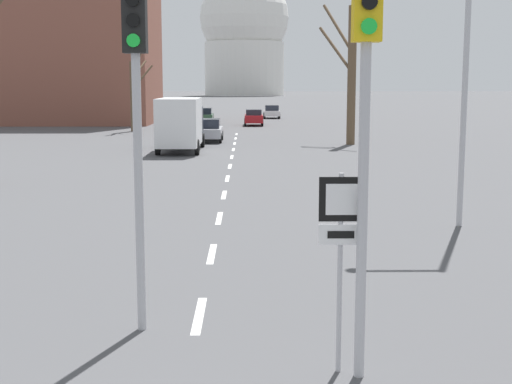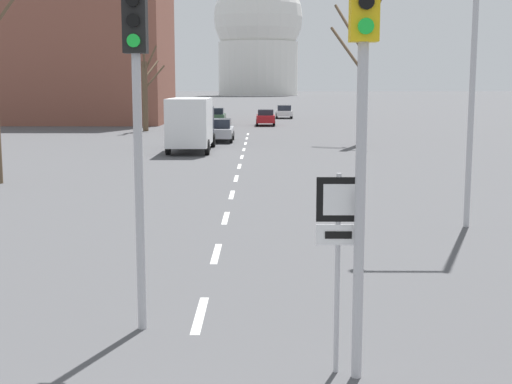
% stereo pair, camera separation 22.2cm
% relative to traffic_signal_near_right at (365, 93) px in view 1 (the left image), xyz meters
% --- Properties ---
extents(lane_stripe_1, '(0.16, 2.00, 0.01)m').
position_rel_traffic_signal_near_right_xyz_m(lane_stripe_1, '(-2.35, 2.61, -3.83)').
color(lane_stripe_1, silver).
rests_on(lane_stripe_1, ground_plane).
extents(lane_stripe_2, '(0.16, 2.00, 0.01)m').
position_rel_traffic_signal_near_right_xyz_m(lane_stripe_2, '(-2.35, 7.11, -3.83)').
color(lane_stripe_2, silver).
rests_on(lane_stripe_2, ground_plane).
extents(lane_stripe_3, '(0.16, 2.00, 0.01)m').
position_rel_traffic_signal_near_right_xyz_m(lane_stripe_3, '(-2.35, 11.61, -3.83)').
color(lane_stripe_3, silver).
rests_on(lane_stripe_3, ground_plane).
extents(lane_stripe_4, '(0.16, 2.00, 0.01)m').
position_rel_traffic_signal_near_right_xyz_m(lane_stripe_4, '(-2.35, 16.11, -3.83)').
color(lane_stripe_4, silver).
rests_on(lane_stripe_4, ground_plane).
extents(lane_stripe_5, '(0.16, 2.00, 0.01)m').
position_rel_traffic_signal_near_right_xyz_m(lane_stripe_5, '(-2.35, 20.61, -3.83)').
color(lane_stripe_5, silver).
rests_on(lane_stripe_5, ground_plane).
extents(lane_stripe_6, '(0.16, 2.00, 0.01)m').
position_rel_traffic_signal_near_right_xyz_m(lane_stripe_6, '(-2.35, 25.11, -3.83)').
color(lane_stripe_6, silver).
rests_on(lane_stripe_6, ground_plane).
extents(lane_stripe_7, '(0.16, 2.00, 0.01)m').
position_rel_traffic_signal_near_right_xyz_m(lane_stripe_7, '(-2.35, 29.61, -3.83)').
color(lane_stripe_7, silver).
rests_on(lane_stripe_7, ground_plane).
extents(lane_stripe_8, '(0.16, 2.00, 0.01)m').
position_rel_traffic_signal_near_right_xyz_m(lane_stripe_8, '(-2.35, 34.11, -3.83)').
color(lane_stripe_8, silver).
rests_on(lane_stripe_8, ground_plane).
extents(lane_stripe_9, '(0.16, 2.00, 0.01)m').
position_rel_traffic_signal_near_right_xyz_m(lane_stripe_9, '(-2.35, 38.61, -3.83)').
color(lane_stripe_9, silver).
rests_on(lane_stripe_9, ground_plane).
extents(lane_stripe_10, '(0.16, 2.00, 0.01)m').
position_rel_traffic_signal_near_right_xyz_m(lane_stripe_10, '(-2.35, 43.11, -3.83)').
color(lane_stripe_10, silver).
rests_on(lane_stripe_10, ground_plane).
extents(lane_stripe_11, '(0.16, 2.00, 0.01)m').
position_rel_traffic_signal_near_right_xyz_m(lane_stripe_11, '(-2.35, 47.61, -3.83)').
color(lane_stripe_11, silver).
rests_on(lane_stripe_11, ground_plane).
extents(traffic_signal_near_right, '(0.36, 0.34, 5.53)m').
position_rel_traffic_signal_near_right_xyz_m(traffic_signal_near_right, '(0.00, 0.00, 0.00)').
color(traffic_signal_near_right, '#B2B2B7').
rests_on(traffic_signal_near_right, ground_plane).
extents(traffic_signal_centre_tall, '(0.36, 0.34, 5.47)m').
position_rel_traffic_signal_near_right_xyz_m(traffic_signal_centre_tall, '(-3.23, 1.92, -0.04)').
color(traffic_signal_centre_tall, '#B2B2B7').
rests_on(traffic_signal_centre_tall, ground_plane).
extents(route_sign_post, '(0.60, 0.08, 2.77)m').
position_rel_traffic_signal_near_right_xyz_m(route_sign_post, '(-0.26, 0.16, -1.94)').
color(route_sign_post, '#B2B2B7').
rests_on(route_sign_post, ground_plane).
extents(street_lamp_right, '(2.16, 0.36, 9.44)m').
position_rel_traffic_signal_near_right_xyz_m(street_lamp_right, '(4.09, 10.37, 1.86)').
color(street_lamp_right, '#B2B2B7').
rests_on(street_lamp_right, ground_plane).
extents(sedan_near_left, '(1.90, 4.41, 1.52)m').
position_rel_traffic_signal_near_right_xyz_m(sedan_near_left, '(1.39, 74.49, -3.06)').
color(sedan_near_left, silver).
rests_on(sedan_near_left, ground_plane).
extents(sedan_near_right, '(1.93, 4.12, 1.45)m').
position_rel_traffic_signal_near_right_xyz_m(sedan_near_right, '(-5.97, 47.14, -3.08)').
color(sedan_near_right, black).
rests_on(sedan_near_right, ground_plane).
extents(sedan_mid_centre, '(1.97, 4.56, 1.58)m').
position_rel_traffic_signal_near_right_xyz_m(sedan_mid_centre, '(-4.20, 40.22, -3.03)').
color(sedan_mid_centre, '#B7B7BC').
rests_on(sedan_mid_centre, ground_plane).
extents(sedan_far_left, '(1.68, 3.96, 1.67)m').
position_rel_traffic_signal_near_right_xyz_m(sedan_far_left, '(-5.63, 60.50, -2.99)').
color(sedan_far_left, '#2D4C33').
rests_on(sedan_far_left, ground_plane).
extents(sedan_far_right, '(1.81, 4.36, 1.54)m').
position_rel_traffic_signal_near_right_xyz_m(sedan_far_right, '(-0.87, 59.60, -3.04)').
color(sedan_far_right, maroon).
rests_on(sedan_far_right, ground_plane).
extents(delivery_truck, '(2.44, 7.20, 3.14)m').
position_rel_traffic_signal_near_right_xyz_m(delivery_truck, '(-5.43, 32.95, -2.13)').
color(delivery_truck, '#333842').
rests_on(delivery_truck, ground_plane).
extents(bare_tree_right_near, '(3.62, 3.02, 10.32)m').
position_rel_traffic_signal_near_right_xyz_m(bare_tree_right_near, '(5.27, 37.89, 1.15)').
color(bare_tree_right_near, brown).
rests_on(bare_tree_right_near, ground_plane).
extents(bare_tree_left_far, '(1.82, 3.85, 8.04)m').
position_rel_traffic_signal_near_right_xyz_m(bare_tree_left_far, '(-11.02, 51.31, -0.33)').
color(bare_tree_left_far, brown).
rests_on(bare_tree_left_far, ground_plane).
extents(capitol_dome, '(30.55, 30.55, 43.15)m').
position_rel_traffic_signal_near_right_xyz_m(capitol_dome, '(-2.35, 241.75, 17.18)').
color(capitol_dome, silver).
rests_on(capitol_dome, ground_plane).
extents(apartment_block_left, '(18.00, 14.00, 18.42)m').
position_rel_traffic_signal_near_right_xyz_m(apartment_block_left, '(-20.01, 65.12, 5.38)').
color(apartment_block_left, brown).
rests_on(apartment_block_left, ground_plane).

